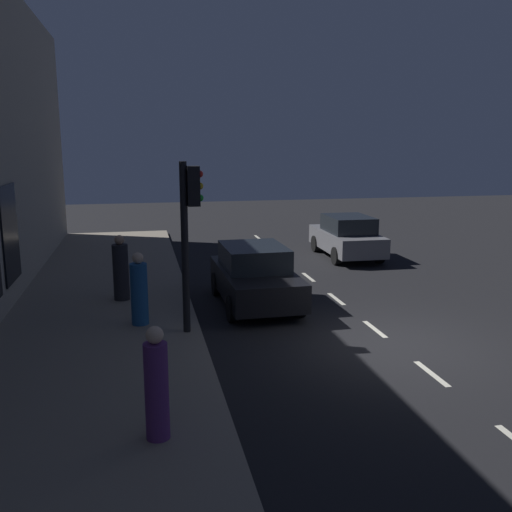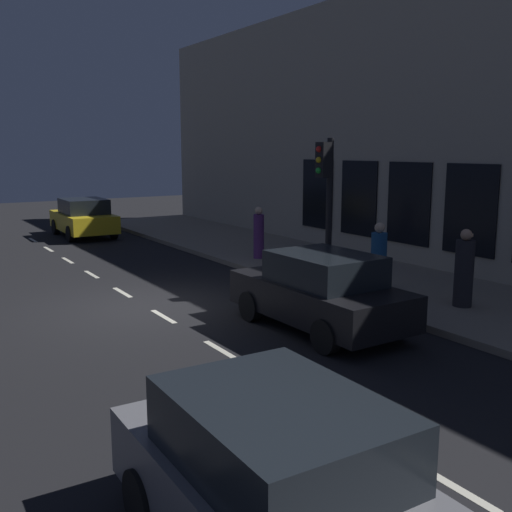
{
  "view_description": "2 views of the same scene",
  "coord_description": "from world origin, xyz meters",
  "px_view_note": "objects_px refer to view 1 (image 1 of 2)",
  "views": [
    {
      "loc": [
        5.25,
        10.53,
        4.26
      ],
      "look_at": [
        2.75,
        -1.35,
        1.78
      ],
      "focal_mm": 39.25,
      "sensor_mm": 36.0,
      "label": 1
    },
    {
      "loc": [
        -4.96,
        -12.66,
        3.62
      ],
      "look_at": [
        2.25,
        -1.23,
        1.16
      ],
      "focal_mm": 41.62,
      "sensor_mm": 36.0,
      "label": 2
    }
  ],
  "objects_px": {
    "parked_car_0": "(255,276)",
    "parked_car_1": "(347,237)",
    "traffic_light": "(189,220)",
    "pedestrian_1": "(121,270)",
    "pedestrian_2": "(139,291)",
    "pedestrian_0": "(157,387)"
  },
  "relations": [
    {
      "from": "parked_car_0",
      "to": "parked_car_1",
      "type": "bearing_deg",
      "value": -131.59
    },
    {
      "from": "pedestrian_2",
      "to": "parked_car_1",
      "type": "bearing_deg",
      "value": 85.26
    },
    {
      "from": "pedestrian_1",
      "to": "parked_car_0",
      "type": "bearing_deg",
      "value": -28.17
    },
    {
      "from": "parked_car_1",
      "to": "pedestrian_2",
      "type": "height_order",
      "value": "pedestrian_2"
    },
    {
      "from": "parked_car_0",
      "to": "pedestrian_2",
      "type": "distance_m",
      "value": 3.36
    },
    {
      "from": "traffic_light",
      "to": "pedestrian_2",
      "type": "bearing_deg",
      "value": -33.7
    },
    {
      "from": "pedestrian_0",
      "to": "pedestrian_2",
      "type": "distance_m",
      "value": 5.22
    },
    {
      "from": "traffic_light",
      "to": "pedestrian_2",
      "type": "height_order",
      "value": "traffic_light"
    },
    {
      "from": "traffic_light",
      "to": "parked_car_1",
      "type": "relative_size",
      "value": 0.93
    },
    {
      "from": "traffic_light",
      "to": "pedestrian_2",
      "type": "distance_m",
      "value": 2.16
    },
    {
      "from": "pedestrian_0",
      "to": "pedestrian_1",
      "type": "xyz_separation_m",
      "value": [
        0.67,
        -7.41,
        0.02
      ]
    },
    {
      "from": "traffic_light",
      "to": "pedestrian_0",
      "type": "height_order",
      "value": "traffic_light"
    },
    {
      "from": "parked_car_0",
      "to": "pedestrian_1",
      "type": "xyz_separation_m",
      "value": [
        3.47,
        -0.7,
        0.15
      ]
    },
    {
      "from": "traffic_light",
      "to": "pedestrian_1",
      "type": "relative_size",
      "value": 2.14
    },
    {
      "from": "pedestrian_0",
      "to": "pedestrian_1",
      "type": "relative_size",
      "value": 0.95
    },
    {
      "from": "traffic_light",
      "to": "parked_car_0",
      "type": "bearing_deg",
      "value": -130.37
    },
    {
      "from": "traffic_light",
      "to": "pedestrian_1",
      "type": "distance_m",
      "value": 3.73
    },
    {
      "from": "parked_car_0",
      "to": "parked_car_1",
      "type": "relative_size",
      "value": 1.0
    },
    {
      "from": "parked_car_0",
      "to": "traffic_light",
      "type": "bearing_deg",
      "value": 48.74
    },
    {
      "from": "pedestrian_1",
      "to": "pedestrian_2",
      "type": "bearing_deg",
      "value": -94.77
    },
    {
      "from": "pedestrian_1",
      "to": "pedestrian_2",
      "type": "height_order",
      "value": "pedestrian_1"
    },
    {
      "from": "parked_car_1",
      "to": "pedestrian_2",
      "type": "distance_m",
      "value": 10.31
    }
  ]
}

